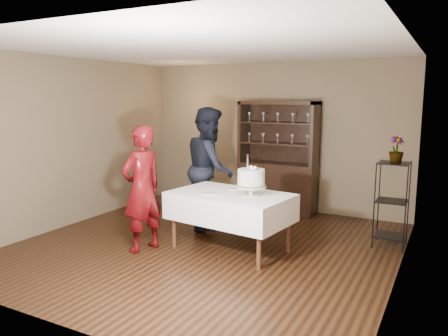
% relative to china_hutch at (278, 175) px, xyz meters
% --- Properties ---
extents(floor, '(5.00, 5.00, 0.00)m').
position_rel_china_hutch_xyz_m(floor, '(-0.20, -2.25, -0.66)').
color(floor, black).
rests_on(floor, ground).
extents(ceiling, '(5.00, 5.00, 0.00)m').
position_rel_china_hutch_xyz_m(ceiling, '(-0.20, -2.25, 2.04)').
color(ceiling, white).
rests_on(ceiling, back_wall).
extents(back_wall, '(5.00, 0.02, 2.70)m').
position_rel_china_hutch_xyz_m(back_wall, '(-0.20, 0.25, 0.69)').
color(back_wall, brown).
rests_on(back_wall, floor).
extents(wall_left, '(0.02, 5.00, 2.70)m').
position_rel_china_hutch_xyz_m(wall_left, '(-2.70, -2.25, 0.69)').
color(wall_left, brown).
rests_on(wall_left, floor).
extents(wall_right, '(0.02, 5.00, 2.70)m').
position_rel_china_hutch_xyz_m(wall_right, '(2.30, -2.25, 0.69)').
color(wall_right, brown).
rests_on(wall_right, floor).
extents(china_hutch, '(1.40, 0.48, 2.00)m').
position_rel_china_hutch_xyz_m(china_hutch, '(0.00, 0.00, 0.00)').
color(china_hutch, black).
rests_on(china_hutch, floor).
extents(plant_etagere, '(0.42, 0.42, 1.20)m').
position_rel_china_hutch_xyz_m(plant_etagere, '(2.08, -1.05, -0.01)').
color(plant_etagere, black).
rests_on(plant_etagere, floor).
extents(cake_table, '(1.70, 1.18, 0.79)m').
position_rel_china_hutch_xyz_m(cake_table, '(0.17, -2.23, -0.06)').
color(cake_table, silver).
rests_on(cake_table, floor).
extents(woman, '(0.55, 0.71, 1.71)m').
position_rel_china_hutch_xyz_m(woman, '(-0.88, -2.79, 0.19)').
color(woman, '#3A050C').
rests_on(woman, floor).
extents(man, '(1.07, 1.16, 1.92)m').
position_rel_china_hutch_xyz_m(man, '(-0.62, -1.40, 0.30)').
color(man, black).
rests_on(man, floor).
extents(cake, '(0.43, 0.43, 0.55)m').
position_rel_china_hutch_xyz_m(cake, '(0.47, -2.23, 0.35)').
color(cake, silver).
rests_on(cake, cake_table).
extents(plate_near, '(0.21, 0.21, 0.01)m').
position_rel_china_hutch_xyz_m(plate_near, '(-0.05, -2.41, 0.14)').
color(plate_near, silver).
rests_on(plate_near, cake_table).
extents(plate_far, '(0.19, 0.19, 0.01)m').
position_rel_china_hutch_xyz_m(plate_far, '(0.11, -2.00, 0.14)').
color(plate_far, silver).
rests_on(plate_far, cake_table).
extents(potted_plant, '(0.28, 0.28, 0.36)m').
position_rel_china_hutch_xyz_m(potted_plant, '(2.10, -1.05, 0.70)').
color(potted_plant, '#4F7035').
rests_on(potted_plant, plant_etagere).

